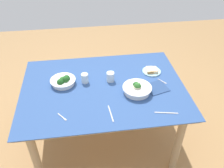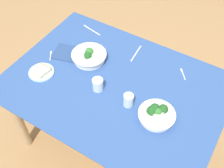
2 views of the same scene
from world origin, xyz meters
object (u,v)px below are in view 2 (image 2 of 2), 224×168
bread_side_plate (41,72)px  table_knife_right (92,30)px  table_knife_left (136,53)px  fork_by_far_bowl (51,55)px  broccoli_bowl_far (157,114)px  fork_by_near_bowl (183,74)px  water_glass_center (128,100)px  water_glass_side (98,84)px  napkin_folded_upper (66,53)px  broccoli_bowl_near (89,56)px

bread_side_plate → table_knife_right: (-0.04, -0.58, -0.01)m
table_knife_left → fork_by_far_bowl: bearing=118.4°
broccoli_bowl_far → table_knife_right: 0.96m
fork_by_far_bowl → table_knife_left: 0.65m
table_knife_right → fork_by_far_bowl: bearing=-91.7°
fork_by_far_bowl → table_knife_left: size_ratio=0.47×
broccoli_bowl_far → fork_by_near_bowl: size_ratio=2.54×
broccoli_bowl_far → bread_side_plate: size_ratio=1.27×
broccoli_bowl_far → table_knife_right: (0.82, -0.50, -0.03)m
broccoli_bowl_far → table_knife_left: broccoli_bowl_far is taller
broccoli_bowl_far → table_knife_left: bearing=-49.4°
water_glass_center → water_glass_side: bearing=-1.9°
fork_by_near_bowl → table_knife_left: size_ratio=0.49×
water_glass_center → water_glass_side: water_glass_center is taller
table_knife_right → napkin_folded_upper: bearing=-80.9°
broccoli_bowl_near → napkin_folded_upper: broccoli_bowl_near is taller
napkin_folded_upper → fork_by_near_bowl: bearing=-162.7°
broccoli_bowl_near → fork_by_far_bowl: size_ratio=2.93×
broccoli_bowl_near → bread_side_plate: size_ratio=1.41×
fork_by_near_bowl → table_knife_right: bearing=47.3°
fork_by_far_bowl → table_knife_right: bearing=-47.0°
broccoli_bowl_near → fork_by_near_bowl: size_ratio=2.81×
broccoli_bowl_near → water_glass_side: size_ratio=2.88×
broccoli_bowl_near → table_knife_left: 0.36m
water_glass_side → bread_side_plate: bearing=11.5°
water_glass_center → napkin_folded_upper: (0.64, -0.18, -0.04)m
broccoli_bowl_far → bread_side_plate: bearing=5.5°
water_glass_center → table_knife_right: size_ratio=0.48×
table_knife_right → napkin_folded_upper: napkin_folded_upper is taller
table_knife_right → table_knife_left: bearing=4.5°
water_glass_center → fork_by_near_bowl: (-0.20, -0.44, -0.04)m
fork_by_far_bowl → fork_by_near_bowl: 0.98m
water_glass_center → broccoli_bowl_far: bearing=-178.8°
water_glass_center → table_knife_right: (0.63, -0.50, -0.04)m
napkin_folded_upper → table_knife_right: bearing=-92.4°
table_knife_left → table_knife_right: same height
fork_by_far_bowl → napkin_folded_upper: size_ratio=0.48×
bread_side_plate → water_glass_side: 0.43m
bread_side_plate → fork_by_far_bowl: (0.06, -0.17, -0.01)m
fork_by_near_bowl → fork_by_far_bowl: bearing=72.3°
bread_side_plate → water_glass_center: size_ratio=2.01×
broccoli_bowl_near → napkin_folded_upper: (0.19, 0.03, -0.03)m
water_glass_center → table_knife_left: size_ratio=0.48×
table_knife_right → broccoli_bowl_near: bearing=-47.4°
water_glass_side → napkin_folded_upper: water_glass_side is taller
bread_side_plate → table_knife_right: 0.58m
broccoli_bowl_near → water_glass_center: bearing=155.0°
water_glass_side → table_knife_left: 0.45m
broccoli_bowl_far → broccoli_bowl_near: broccoli_bowl_near is taller
broccoli_bowl_near → water_glass_center: (-0.45, 0.21, 0.01)m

